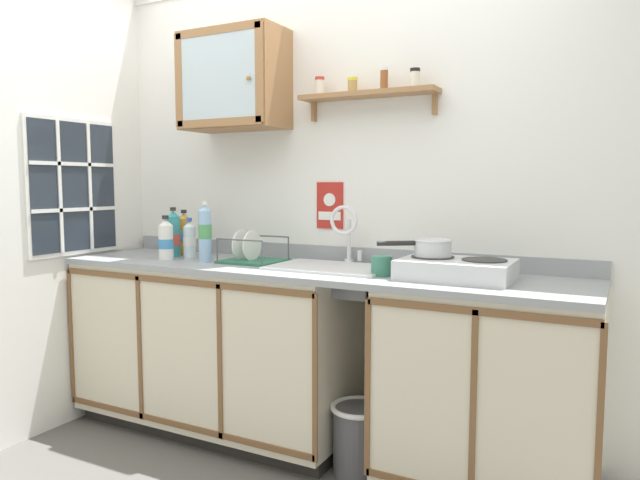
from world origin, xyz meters
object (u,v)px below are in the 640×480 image
Objects in this scene: bottle_detergent_teal_1 at (174,235)px; bottle_water_clear_0 at (190,240)px; saucepan at (431,247)px; bottle_juice_amber_4 at (184,234)px; warning_sign at (330,206)px; bottle_opaque_white_3 at (166,240)px; sink at (333,272)px; mug at (382,266)px; hot_plate_stove at (456,269)px; trash_bin at (359,438)px; bottle_water_blue_2 at (205,233)px; dish_rack at (252,256)px; wall_cabinet at (234,81)px.

bottle_water_clear_0 is at bearing -3.40° from bottle_detergent_teal_1.
bottle_detergent_teal_1 is at bearing 179.62° from saucepan.
warning_sign is (0.86, 0.17, 0.17)m from bottle_juice_amber_4.
bottle_detergent_teal_1 is 0.10m from bottle_juice_amber_4.
bottle_opaque_white_3 is (-1.45, -0.10, -0.03)m from saucepan.
sink is 0.32m from mug.
hot_plate_stove is at bearing -4.62° from bottle_juice_amber_4.
saucepan is 0.95m from trash_bin.
bottle_detergent_teal_1 is 2.14× the size of mug.
bottle_water_blue_2 is 0.97× the size of trash_bin.
dish_rack is at bearing 177.25° from hot_plate_stove.
hot_plate_stove is 3.61× the size of mug.
bottle_detergent_teal_1 is at bearing 176.16° from mug.
saucepan is 0.73m from warning_sign.
saucepan is at bearing 3.42° from bottle_water_blue_2.
hot_plate_stove is 1.59× the size of saucepan.
sink is 0.53m from saucepan.
sink is at bearing -4.67° from bottle_juice_amber_4.
mug is at bearing -0.28° from bottle_water_blue_2.
hot_plate_stove is at bearing -0.92° from bottle_water_clear_0.
bottle_detergent_teal_1 is 0.92× the size of dish_rack.
sink is 1.77× the size of trash_bin.
warning_sign reaches higher than hot_plate_stove.
saucepan is 1.44m from wall_cabinet.
bottle_water_blue_2 reaches higher than mug.
bottle_detergent_teal_1 is (-0.12, 0.01, 0.02)m from bottle_water_clear_0.
warning_sign is (-0.15, 0.26, 0.32)m from sink.
bottle_detergent_teal_1 reaches higher than mug.
hot_plate_stove is 1.10m from dish_rack.
bottle_water_clear_0 is (-1.50, 0.02, 0.06)m from hot_plate_stove.
dish_rack is (0.39, 0.03, -0.07)m from bottle_water_clear_0.
dish_rack is at bearing -143.14° from warning_sign.
saucepan is 0.99m from dish_rack.
bottle_water_blue_2 is at bearing -171.89° from sink.
trash_bin is at bearing -34.01° from sink.
bottle_juice_amber_4 is 0.79× the size of trash_bin.
bottle_detergent_teal_1 is 1.30m from mug.
mug is 0.62m from warning_sign.
wall_cabinet is at bearing 21.89° from bottle_detergent_teal_1.
sink reaches higher than hot_plate_stove.
trash_bin is (1.15, -0.01, -0.87)m from bottle_opaque_white_3.
sink is 1.97× the size of saucepan.
sink is 0.48m from dish_rack.
warning_sign is 0.74× the size of trash_bin.
bottle_water_blue_2 is 1.33× the size of bottle_opaque_white_3.
sink is at bearing 160.56° from mug.
hot_plate_stove is 1.92× the size of warning_sign.
wall_cabinet is at bearing 172.98° from saucepan.
sink reaches higher than saucepan.
bottle_water_clear_0 is 0.93× the size of bottle_opaque_white_3.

